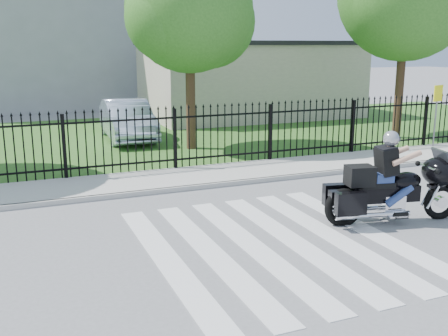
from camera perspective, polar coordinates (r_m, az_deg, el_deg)
name	(u,v)px	position (r m, az deg, el deg)	size (l,w,h in m)	color
ground	(274,244)	(9.66, 5.44, -8.23)	(120.00, 120.00, 0.00)	slate
crosswalk	(274,244)	(9.66, 5.44, -8.19)	(5.00, 5.50, 0.01)	silver
sidewalk	(187,178)	(14.04, -4.08, -1.06)	(40.00, 2.00, 0.12)	#ADAAA3
curb	(199,187)	(13.12, -2.70, -2.06)	(40.00, 0.12, 0.12)	#ADAAA3
grass_strip	(130,138)	(20.67, -10.23, 3.28)	(40.00, 12.00, 0.02)	#2A5F20
iron_fence	(175,140)	(14.79, -5.36, 3.00)	(26.00, 0.04, 1.80)	black
tree_mid	(189,9)	(17.91, -3.80, 16.90)	(4.20, 4.20, 6.78)	#382316
building_low	(250,81)	(26.49, 2.81, 9.44)	(10.00, 6.00, 3.50)	#C0B5A0
building_low_roof	(250,43)	(26.43, 2.86, 13.44)	(10.20, 6.20, 0.20)	black
building_tall	(22,1)	(34.03, -21.17, 16.61)	(15.00, 10.00, 12.00)	#999CA1
motorcycle_rider	(390,185)	(11.04, 17.66, -1.74)	(2.88, 1.35, 1.93)	black
parked_car	(127,120)	(20.10, -10.46, 5.18)	(1.58, 4.54, 1.50)	#A0ADC9
traffic_sign	(437,103)	(19.19, 22.17, 6.58)	(0.45, 0.14, 2.08)	slate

